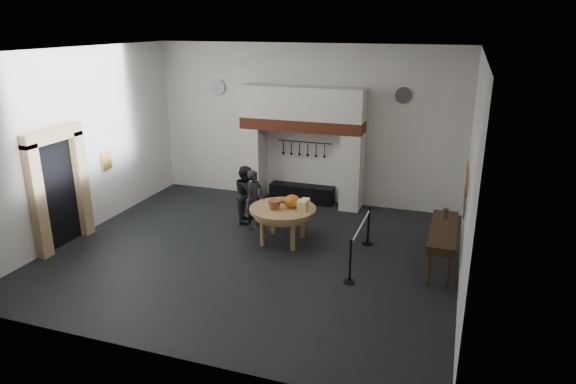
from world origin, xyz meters
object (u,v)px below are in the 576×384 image
(iron_range, at_px, (302,193))
(visitor_near, at_px, (254,200))
(barrier_post_far, at_px, (368,227))
(barrier_post_near, at_px, (350,262))
(work_table, at_px, (283,209))
(side_table, at_px, (444,229))
(visitor_far, at_px, (246,194))

(iron_range, xyz_separation_m, visitor_near, (-0.54, -2.33, 0.52))
(visitor_near, xyz_separation_m, barrier_post_far, (2.93, -0.07, -0.32))
(visitor_near, bearing_deg, barrier_post_near, -106.66)
(work_table, bearing_deg, barrier_post_near, -37.09)
(side_table, xyz_separation_m, barrier_post_near, (-1.71, -1.35, -0.42))
(visitor_far, relative_size, barrier_post_far, 1.68)
(work_table, height_order, barrier_post_near, barrier_post_near)
(work_table, xyz_separation_m, visitor_far, (-1.37, 0.99, -0.08))
(visitor_far, relative_size, side_table, 0.69)
(iron_range, xyz_separation_m, side_table, (4.10, -3.05, 0.62))
(visitor_far, height_order, barrier_post_far, visitor_far)
(iron_range, xyz_separation_m, barrier_post_near, (2.39, -4.40, 0.20))
(iron_range, height_order, work_table, work_table)
(iron_range, xyz_separation_m, barrier_post_far, (2.39, -2.40, 0.20))
(visitor_near, distance_m, side_table, 4.69)
(visitor_near, distance_m, barrier_post_near, 3.60)
(iron_range, height_order, side_table, side_table)
(visitor_far, height_order, side_table, visitor_far)
(side_table, height_order, barrier_post_near, same)
(iron_range, distance_m, visitor_far, 2.21)
(side_table, bearing_deg, barrier_post_near, -141.62)
(iron_range, bearing_deg, barrier_post_far, -45.12)
(barrier_post_near, bearing_deg, visitor_far, 143.43)
(visitor_far, distance_m, barrier_post_far, 3.38)
(visitor_far, distance_m, side_table, 5.16)
(iron_range, relative_size, barrier_post_far, 2.11)
(barrier_post_far, bearing_deg, barrier_post_near, -90.00)
(barrier_post_near, bearing_deg, iron_range, 118.52)
(visitor_near, height_order, visitor_far, visitor_near)
(visitor_far, relative_size, barrier_post_near, 1.68)
(iron_range, bearing_deg, visitor_near, -102.93)
(visitor_far, xyz_separation_m, side_table, (5.04, -1.12, 0.11))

